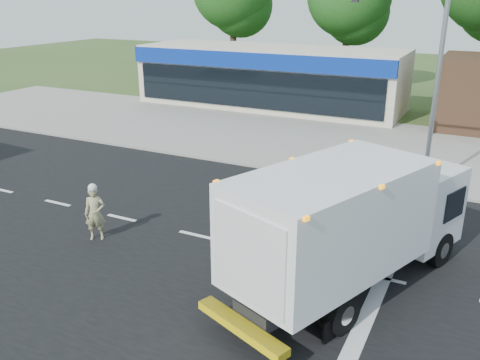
# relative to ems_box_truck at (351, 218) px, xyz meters

# --- Properties ---
(ground) EXTENTS (120.00, 120.00, 0.00)m
(ground) POSITION_rel_ems_box_truck_xyz_m (-2.19, 0.90, -2.02)
(ground) COLOR #385123
(ground) RESTS_ON ground
(road_asphalt) EXTENTS (60.00, 14.00, 0.02)m
(road_asphalt) POSITION_rel_ems_box_truck_xyz_m (-2.19, 0.90, -2.01)
(road_asphalt) COLOR black
(road_asphalt) RESTS_ON ground
(sidewalk) EXTENTS (60.00, 2.40, 0.12)m
(sidewalk) POSITION_rel_ems_box_truck_xyz_m (-2.19, 9.10, -1.96)
(sidewalk) COLOR gray
(sidewalk) RESTS_ON ground
(parking_apron) EXTENTS (60.00, 9.00, 0.02)m
(parking_apron) POSITION_rel_ems_box_truck_xyz_m (-2.19, 14.90, -2.01)
(parking_apron) COLOR gray
(parking_apron) RESTS_ON ground
(lane_markings) EXTENTS (55.20, 7.00, 0.01)m
(lane_markings) POSITION_rel_ems_box_truck_xyz_m (-0.84, -0.45, -2.00)
(lane_markings) COLOR silver
(lane_markings) RESTS_ON road_asphalt
(ems_box_truck) EXTENTS (5.15, 8.23, 3.50)m
(ems_box_truck) POSITION_rel_ems_box_truck_xyz_m (0.00, 0.00, 0.00)
(ems_box_truck) COLOR black
(ems_box_truck) RESTS_ON ground
(emergency_worker) EXTENTS (0.77, 0.69, 1.87)m
(emergency_worker) POSITION_rel_ems_box_truck_xyz_m (-7.86, -0.69, -1.10)
(emergency_worker) COLOR tan
(emergency_worker) RESTS_ON ground
(retail_strip_mall) EXTENTS (18.00, 6.20, 4.00)m
(retail_strip_mall) POSITION_rel_ems_box_truck_xyz_m (-11.19, 20.83, -0.00)
(retail_strip_mall) COLOR beige
(retail_strip_mall) RESTS_ON ground
(traffic_signal_pole) EXTENTS (3.51, 0.25, 8.00)m
(traffic_signal_pole) POSITION_rel_ems_box_truck_xyz_m (0.16, 8.50, 2.91)
(traffic_signal_pole) COLOR gray
(traffic_signal_pole) RESTS_ON ground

